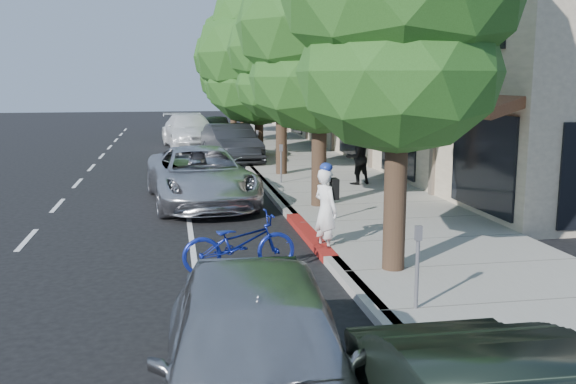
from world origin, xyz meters
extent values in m
plane|color=black|center=(0.00, 0.00, 0.00)|extent=(120.00, 120.00, 0.00)
cube|color=gray|center=(2.30, 8.00, 0.07)|extent=(4.60, 56.00, 0.15)
cube|color=#9E998E|center=(0.00, 8.00, 0.07)|extent=(0.30, 56.00, 0.15)
cube|color=maroon|center=(0.00, 1.00, 0.07)|extent=(0.32, 4.00, 0.15)
cube|color=beige|center=(9.60, 18.00, 3.50)|extent=(10.00, 36.00, 7.00)
cylinder|color=black|center=(0.90, -2.00, 1.42)|extent=(0.40, 0.40, 2.83)
ellipsoid|color=#1E4715|center=(0.90, -2.00, 3.64)|extent=(3.57, 3.57, 2.86)
cylinder|color=black|center=(0.90, 4.00, 1.39)|extent=(0.40, 0.40, 2.78)
ellipsoid|color=#1E4715|center=(0.90, 4.00, 3.57)|extent=(3.80, 3.80, 3.04)
ellipsoid|color=#1E4715|center=(0.90, 4.00, 4.92)|extent=(4.47, 4.47, 3.58)
cylinder|color=black|center=(0.90, 10.00, 1.30)|extent=(0.40, 0.40, 2.60)
ellipsoid|color=#1E4715|center=(0.90, 10.00, 3.34)|extent=(3.32, 3.32, 2.65)
ellipsoid|color=#1E4715|center=(0.90, 10.00, 4.60)|extent=(3.90, 3.90, 3.12)
ellipsoid|color=#1E4715|center=(0.90, 10.00, 5.93)|extent=(2.93, 2.93, 2.34)
cylinder|color=black|center=(0.90, 16.00, 1.31)|extent=(0.40, 0.40, 2.61)
ellipsoid|color=#1E4715|center=(0.90, 16.00, 3.36)|extent=(4.77, 4.77, 3.82)
ellipsoid|color=#1E4715|center=(0.90, 16.00, 4.63)|extent=(5.62, 5.62, 4.49)
ellipsoid|color=#1E4715|center=(0.90, 16.00, 5.97)|extent=(4.21, 4.21, 3.37)
cylinder|color=black|center=(0.90, 22.00, 1.29)|extent=(0.40, 0.40, 2.59)
ellipsoid|color=#1E4715|center=(0.90, 22.00, 3.33)|extent=(4.40, 4.40, 3.52)
ellipsoid|color=#1E4715|center=(0.90, 22.00, 4.58)|extent=(5.17, 5.17, 4.14)
ellipsoid|color=#1E4715|center=(0.90, 22.00, 5.92)|extent=(3.88, 3.88, 3.10)
cylinder|color=black|center=(0.90, 28.00, 1.38)|extent=(0.40, 0.40, 2.76)
ellipsoid|color=#1E4715|center=(0.90, 28.00, 3.55)|extent=(4.28, 4.28, 3.42)
ellipsoid|color=#1E4715|center=(0.90, 28.00, 4.89)|extent=(5.03, 5.03, 4.03)
ellipsoid|color=#1E4715|center=(0.90, 28.00, 6.31)|extent=(3.77, 3.77, 3.02)
imported|color=white|center=(0.10, -0.10, 0.87)|extent=(0.64, 0.75, 1.73)
imported|color=navy|center=(-1.80, -1.23, 0.55)|extent=(2.17, 0.96, 1.11)
imported|color=silver|center=(-2.20, 5.50, 0.81)|extent=(3.24, 6.07, 1.62)
imported|color=#222428|center=(-0.50, 14.50, 0.82)|extent=(2.38, 5.16, 1.64)
imported|color=white|center=(-2.04, 21.00, 0.87)|extent=(3.15, 6.23, 1.73)
imported|color=black|center=(-0.58, 22.96, 0.79)|extent=(2.24, 4.79, 1.58)
imported|color=#A1A1A5|center=(-2.20, -6.79, 0.83)|extent=(2.35, 5.04, 1.67)
imported|color=black|center=(2.92, 7.25, 1.02)|extent=(1.01, 0.90, 1.73)
camera|label=1|loc=(-2.95, -12.63, 3.52)|focal=40.00mm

